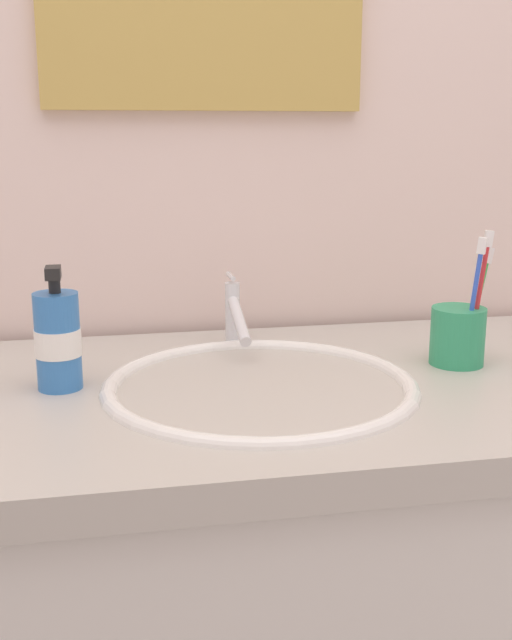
% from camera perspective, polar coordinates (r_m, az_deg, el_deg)
% --- Properties ---
extents(tiled_wall_back, '(2.49, 0.04, 2.40)m').
position_cam_1_polar(tiled_wall_back, '(1.39, -3.88, 13.60)').
color(tiled_wall_back, beige).
rests_on(tiled_wall_back, ground).
extents(sink_basin, '(0.44, 0.44, 0.13)m').
position_cam_1_polar(sink_basin, '(1.11, 0.31, -7.18)').
color(sink_basin, white).
rests_on(sink_basin, vanity_counter).
extents(faucet, '(0.02, 0.16, 0.12)m').
position_cam_1_polar(faucet, '(1.27, -1.56, 0.39)').
color(faucet, silver).
rests_on(faucet, sink_basin).
extents(toothbrush_cup, '(0.08, 0.08, 0.09)m').
position_cam_1_polar(toothbrush_cup, '(1.23, 14.55, -1.14)').
color(toothbrush_cup, '#2D9966').
rests_on(toothbrush_cup, vanity_counter).
extents(toothbrush_green, '(0.04, 0.02, 0.17)m').
position_cam_1_polar(toothbrush_green, '(1.23, 16.01, 1.70)').
color(toothbrush_green, green).
rests_on(toothbrush_green, toothbrush_cup).
extents(toothbrush_red, '(0.03, 0.01, 0.20)m').
position_cam_1_polar(toothbrush_red, '(1.21, 16.09, 2.21)').
color(toothbrush_red, red).
rests_on(toothbrush_red, toothbrush_cup).
extents(toothbrush_blue, '(0.03, 0.02, 0.19)m').
position_cam_1_polar(toothbrush_blue, '(1.20, 15.70, 1.90)').
color(toothbrush_blue, blue).
rests_on(toothbrush_blue, toothbrush_cup).
extents(soap_dispenser, '(0.06, 0.06, 0.17)m').
position_cam_1_polar(soap_dispenser, '(1.10, -14.32, -1.42)').
color(soap_dispenser, '#3372BF').
rests_on(soap_dispenser, vanity_counter).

